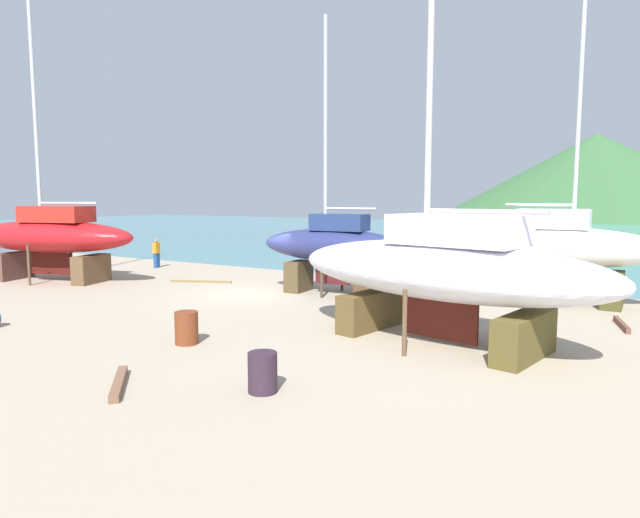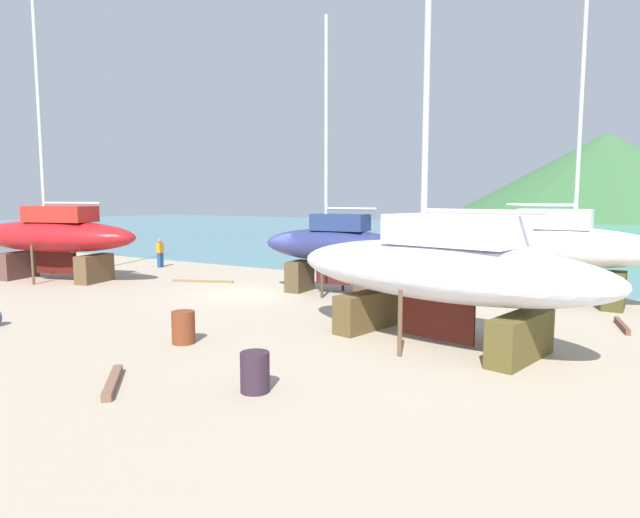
{
  "view_description": "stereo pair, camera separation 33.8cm",
  "coord_description": "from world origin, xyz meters",
  "px_view_note": "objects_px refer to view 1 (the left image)",
  "views": [
    {
      "loc": [
        14.01,
        -17.88,
        4.02
      ],
      "look_at": [
        3.27,
        0.19,
        1.64
      ],
      "focal_mm": 30.69,
      "sensor_mm": 36.0,
      "label": 1
    },
    {
      "loc": [
        14.3,
        -17.7,
        4.02
      ],
      "look_at": [
        3.27,
        0.19,
        1.64
      ],
      "focal_mm": 30.69,
      "sensor_mm": 36.0,
      "label": 2
    }
  ],
  "objects_px": {
    "sailboat_mid_port": "(561,248)",
    "barrel_rust_far": "(263,372)",
    "sailboat_small_center": "(442,269)",
    "barrel_tipped_left": "(187,328)",
    "sailboat_far_slipway": "(333,247)",
    "worker": "(157,253)",
    "sailboat_large_starboard": "(50,236)"
  },
  "relations": [
    {
      "from": "sailboat_large_starboard",
      "to": "barrel_rust_far",
      "type": "bearing_deg",
      "value": 143.31
    },
    {
      "from": "sailboat_far_slipway",
      "to": "sailboat_mid_port",
      "type": "xyz_separation_m",
      "value": [
        8.38,
        2.71,
        0.12
      ]
    },
    {
      "from": "sailboat_small_center",
      "to": "sailboat_mid_port",
      "type": "bearing_deg",
      "value": -93.07
    },
    {
      "from": "barrel_rust_far",
      "to": "sailboat_large_starboard",
      "type": "bearing_deg",
      "value": 158.46
    },
    {
      "from": "worker",
      "to": "barrel_tipped_left",
      "type": "bearing_deg",
      "value": -53.33
    },
    {
      "from": "barrel_rust_far",
      "to": "barrel_tipped_left",
      "type": "relative_size",
      "value": 0.93
    },
    {
      "from": "sailboat_far_slipway",
      "to": "worker",
      "type": "distance_m",
      "value": 13.22
    },
    {
      "from": "sailboat_small_center",
      "to": "barrel_tipped_left",
      "type": "xyz_separation_m",
      "value": [
        -5.97,
        -3.69,
        -1.62
      ]
    },
    {
      "from": "sailboat_mid_port",
      "to": "worker",
      "type": "relative_size",
      "value": 6.83
    },
    {
      "from": "sailboat_small_center",
      "to": "worker",
      "type": "bearing_deg",
      "value": -9.92
    },
    {
      "from": "sailboat_far_slipway",
      "to": "barrel_tipped_left",
      "type": "height_order",
      "value": "sailboat_far_slipway"
    },
    {
      "from": "sailboat_large_starboard",
      "to": "worker",
      "type": "xyz_separation_m",
      "value": [
        0.48,
        6.14,
        -1.32
      ]
    },
    {
      "from": "sailboat_large_starboard",
      "to": "sailboat_mid_port",
      "type": "relative_size",
      "value": 1.27
    },
    {
      "from": "sailboat_far_slipway",
      "to": "barrel_rust_far",
      "type": "height_order",
      "value": "sailboat_far_slipway"
    },
    {
      "from": "barrel_tipped_left",
      "to": "sailboat_large_starboard",
      "type": "bearing_deg",
      "value": 159.75
    },
    {
      "from": "sailboat_large_starboard",
      "to": "sailboat_far_slipway",
      "type": "distance_m",
      "value": 13.95
    },
    {
      "from": "sailboat_large_starboard",
      "to": "sailboat_small_center",
      "type": "relative_size",
      "value": 1.02
    },
    {
      "from": "sailboat_far_slipway",
      "to": "sailboat_mid_port",
      "type": "distance_m",
      "value": 8.81
    },
    {
      "from": "sailboat_large_starboard",
      "to": "sailboat_mid_port",
      "type": "height_order",
      "value": "sailboat_large_starboard"
    },
    {
      "from": "barrel_tipped_left",
      "to": "sailboat_mid_port",
      "type": "bearing_deg",
      "value": 55.29
    },
    {
      "from": "sailboat_small_center",
      "to": "barrel_rust_far",
      "type": "relative_size",
      "value": 16.68
    },
    {
      "from": "sailboat_mid_port",
      "to": "sailboat_far_slipway",
      "type": "bearing_deg",
      "value": -161.61
    },
    {
      "from": "worker",
      "to": "barrel_rust_far",
      "type": "bearing_deg",
      "value": -50.39
    },
    {
      "from": "worker",
      "to": "barrel_rust_far",
      "type": "distance_m",
      "value": 21.81
    },
    {
      "from": "barrel_rust_far",
      "to": "barrel_tipped_left",
      "type": "xyz_separation_m",
      "value": [
        -4.05,
        1.95,
        0.03
      ]
    },
    {
      "from": "barrel_rust_far",
      "to": "worker",
      "type": "bearing_deg",
      "value": 142.8
    },
    {
      "from": "sailboat_small_center",
      "to": "barrel_rust_far",
      "type": "bearing_deg",
      "value": 82.62
    },
    {
      "from": "sailboat_large_starboard",
      "to": "sailboat_mid_port",
      "type": "bearing_deg",
      "value": -178.63
    },
    {
      "from": "sailboat_mid_port",
      "to": "barrel_tipped_left",
      "type": "relative_size",
      "value": 12.49
    },
    {
      "from": "worker",
      "to": "barrel_rust_far",
      "type": "xyz_separation_m",
      "value": [
        17.37,
        -13.18,
        -0.43
      ]
    },
    {
      "from": "sailboat_far_slipway",
      "to": "barrel_rust_far",
      "type": "xyz_separation_m",
      "value": [
        4.42,
        -10.81,
        -1.57
      ]
    },
    {
      "from": "sailboat_mid_port",
      "to": "barrel_rust_far",
      "type": "bearing_deg",
      "value": -105.84
    }
  ]
}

